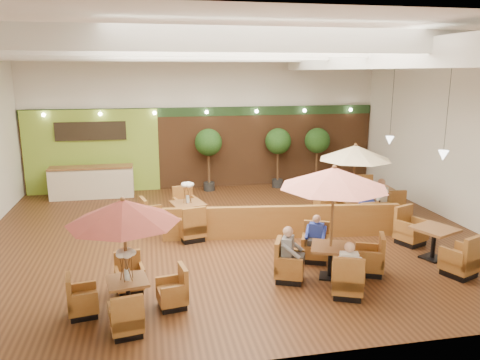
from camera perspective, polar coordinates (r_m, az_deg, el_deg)
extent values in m
plane|color=#381E0F|center=(13.54, -0.84, -6.72)|extent=(14.00, 14.00, 0.00)
cube|color=silver|center=(18.76, -4.19, 7.42)|extent=(14.00, 0.04, 5.50)
cube|color=silver|center=(7.16, 7.75, -1.87)|extent=(14.00, 0.04, 5.50)
cube|color=silver|center=(15.70, 25.25, 5.12)|extent=(0.04, 12.00, 5.50)
cube|color=white|center=(12.77, -0.93, 17.18)|extent=(14.00, 12.00, 0.04)
cube|color=brown|center=(18.85, -4.11, 3.92)|extent=(13.90, 0.10, 3.20)
cube|color=#1E3819|center=(18.67, -4.18, 8.31)|extent=(13.90, 0.12, 0.35)
cube|color=#86AB31|center=(18.78, -17.55, 3.31)|extent=(5.00, 0.08, 3.20)
cube|color=black|center=(18.59, -17.75, 5.70)|extent=(2.60, 0.08, 0.70)
cube|color=white|center=(13.81, 13.99, 14.21)|extent=(0.60, 11.00, 0.60)
cube|color=white|center=(8.85, 3.90, 16.72)|extent=(13.60, 0.12, 0.45)
cube|color=white|center=(11.48, 0.28, 15.90)|extent=(13.60, 0.12, 0.45)
cube|color=white|center=(14.03, -1.90, 15.37)|extent=(13.60, 0.12, 0.45)
cube|color=white|center=(16.70, -3.45, 14.98)|extent=(13.60, 0.12, 0.45)
cylinder|color=black|center=(14.10, 24.12, 9.17)|extent=(0.01, 0.01, 3.20)
cone|color=white|center=(14.26, 23.52, 2.76)|extent=(0.28, 0.28, 0.28)
cylinder|color=black|center=(16.64, 18.15, 10.07)|extent=(0.01, 0.01, 3.20)
cone|color=white|center=(16.78, 17.77, 4.62)|extent=(0.28, 0.28, 0.28)
sphere|color=#FFEAC6|center=(18.68, -22.83, 7.34)|extent=(0.14, 0.14, 0.14)
sphere|color=#FFEAC6|center=(18.38, -16.67, 7.73)|extent=(0.14, 0.14, 0.14)
sphere|color=#FFEAC6|center=(18.30, -10.37, 8.04)|extent=(0.14, 0.14, 0.14)
sphere|color=#FFEAC6|center=(18.44, -4.09, 8.26)|extent=(0.14, 0.14, 0.14)
sphere|color=#FFEAC6|center=(18.79, 2.04, 8.37)|extent=(0.14, 0.14, 0.14)
sphere|color=#FFEAC6|center=(19.35, 7.88, 8.39)|extent=(0.14, 0.14, 0.14)
sphere|color=#FFEAC6|center=(20.08, 13.34, 8.33)|extent=(0.14, 0.14, 0.14)
cube|color=beige|center=(18.22, -17.58, -0.35)|extent=(3.00, 0.70, 1.10)
cube|color=brown|center=(18.09, -17.71, 1.49)|extent=(3.00, 0.75, 0.06)
cube|color=brown|center=(13.25, 5.14, -5.11)|extent=(6.65, 0.99, 0.92)
cube|color=brown|center=(9.48, -13.57, -11.88)|extent=(0.87, 0.87, 0.05)
cylinder|color=black|center=(9.61, -13.47, -13.57)|extent=(0.09, 0.09, 0.59)
cube|color=black|center=(9.75, -13.37, -15.21)|extent=(0.46, 0.46, 0.04)
cube|color=brown|center=(8.89, -13.65, -16.36)|extent=(0.64, 0.64, 0.29)
cube|color=brown|center=(8.57, -14.07, -15.55)|extent=(0.56, 0.18, 0.62)
cube|color=brown|center=(8.79, -15.44, -15.52)|extent=(0.15, 0.50, 0.25)
cube|color=brown|center=(8.83, -11.99, -15.16)|extent=(0.15, 0.50, 0.25)
cube|color=black|center=(8.99, -13.57, -17.50)|extent=(0.57, 0.57, 0.12)
cube|color=brown|center=(10.40, -13.29, -11.81)|extent=(0.64, 0.64, 0.29)
cube|color=brown|center=(10.50, -13.11, -9.96)|extent=(0.56, 0.18, 0.62)
cube|color=brown|center=(10.36, -11.90, -10.76)|extent=(0.15, 0.50, 0.25)
cube|color=brown|center=(10.31, -14.79, -11.05)|extent=(0.15, 0.50, 0.25)
cube|color=black|center=(10.49, -13.23, -12.83)|extent=(0.57, 0.57, 0.12)
cube|color=brown|center=(9.72, -18.60, -14.01)|extent=(0.64, 0.64, 0.29)
cube|color=brown|center=(9.54, -17.35, -12.66)|extent=(0.18, 0.56, 0.62)
cube|color=brown|center=(9.88, -18.74, -12.42)|extent=(0.50, 0.15, 0.25)
cube|color=brown|center=(9.41, -18.60, -13.73)|extent=(0.50, 0.15, 0.25)
cube|color=black|center=(9.81, -18.51, -15.08)|extent=(0.57, 0.57, 0.12)
cube|color=brown|center=(9.63, -8.27, -13.69)|extent=(0.64, 0.64, 0.29)
cube|color=brown|center=(9.54, -9.74, -12.22)|extent=(0.18, 0.56, 0.62)
cube|color=brown|center=(9.33, -7.95, -13.40)|extent=(0.50, 0.15, 0.25)
cube|color=brown|center=(9.78, -8.64, -12.11)|extent=(0.50, 0.15, 0.25)
cube|color=black|center=(9.72, -8.23, -14.77)|extent=(0.57, 0.57, 0.12)
cylinder|color=brown|center=(9.29, -13.73, -9.24)|extent=(0.06, 0.06, 2.23)
cone|color=maroon|center=(8.99, -14.05, -3.71)|extent=(2.14, 2.14, 0.45)
sphere|color=brown|center=(8.92, -14.13, -2.29)|extent=(0.10, 0.10, 0.10)
cylinder|color=silver|center=(9.42, -13.62, -11.13)|extent=(0.10, 0.10, 0.22)
cube|color=brown|center=(10.83, 11.01, -8.05)|extent=(1.12, 1.12, 0.06)
cylinder|color=black|center=(10.96, 10.92, -9.77)|extent=(0.10, 0.10, 0.67)
cube|color=black|center=(11.10, 10.85, -11.46)|extent=(0.59, 0.59, 0.04)
cube|color=brown|center=(10.18, 12.95, -12.14)|extent=(0.82, 0.82, 0.32)
cube|color=brown|center=(9.90, 14.16, -11.04)|extent=(0.62, 0.33, 0.71)
cube|color=brown|center=(10.09, 11.32, -11.03)|extent=(0.29, 0.54, 0.28)
cube|color=brown|center=(10.12, 14.70, -11.16)|extent=(0.29, 0.54, 0.28)
cube|color=black|center=(10.28, 12.89, -13.31)|extent=(0.73, 0.73, 0.14)
cube|color=brown|center=(11.81, 9.17, -8.36)|extent=(0.82, 0.82, 0.32)
cube|color=brown|center=(11.88, 8.35, -6.64)|extent=(0.62, 0.33, 0.71)
cube|color=brown|center=(11.73, 10.64, -7.51)|extent=(0.29, 0.54, 0.28)
cube|color=brown|center=(11.75, 7.77, -7.37)|extent=(0.29, 0.54, 0.28)
cube|color=black|center=(11.89, 9.13, -9.40)|extent=(0.73, 0.73, 0.14)
cube|color=brown|center=(10.68, 6.05, -10.63)|extent=(0.82, 0.82, 0.32)
cube|color=brown|center=(10.72, 7.18, -8.82)|extent=(0.33, 0.62, 0.71)
cube|color=brown|center=(10.87, 6.23, -9.05)|extent=(0.54, 0.29, 0.28)
cube|color=brown|center=(10.33, 5.92, -10.25)|extent=(0.54, 0.29, 0.28)
cube|color=black|center=(10.77, 6.02, -11.76)|extent=(0.73, 0.73, 0.14)
cube|color=brown|center=(11.36, 15.46, -9.56)|extent=(0.82, 0.82, 0.32)
cube|color=brown|center=(11.06, 14.65, -8.45)|extent=(0.33, 0.62, 0.71)
cube|color=brown|center=(11.02, 15.61, -9.17)|extent=(0.54, 0.29, 0.28)
cube|color=brown|center=(11.56, 15.43, -8.09)|extent=(0.54, 0.29, 0.28)
cube|color=black|center=(11.45, 15.38, -10.63)|extent=(0.73, 0.73, 0.14)
cylinder|color=brown|center=(10.65, 11.13, -5.37)|extent=(0.06, 0.06, 2.52)
cone|color=#D17165|center=(10.36, 11.39, 0.31)|extent=(2.42, 2.42, 0.45)
sphere|color=brown|center=(10.32, 11.45, 1.55)|extent=(0.10, 0.10, 0.10)
cube|color=brown|center=(15.08, 13.57, -2.32)|extent=(0.84, 0.84, 0.06)
cylinder|color=black|center=(15.17, 13.50, -3.52)|extent=(0.09, 0.09, 0.62)
cube|color=black|center=(15.27, 13.44, -4.71)|extent=(0.44, 0.44, 0.04)
cube|color=brown|center=(14.42, 14.95, -4.75)|extent=(0.61, 0.61, 0.30)
cube|color=brown|center=(14.12, 15.41, -3.95)|extent=(0.59, 0.12, 0.66)
cube|color=brown|center=(14.24, 14.03, -4.13)|extent=(0.10, 0.52, 0.26)
cube|color=brown|center=(14.50, 15.94, -3.94)|extent=(0.10, 0.52, 0.26)
cube|color=black|center=(14.49, 14.90, -5.56)|extent=(0.54, 0.54, 0.13)
cube|color=brown|center=(15.97, 12.17, -2.86)|extent=(0.61, 0.61, 0.30)
cube|color=brown|center=(16.12, 11.91, -1.67)|extent=(0.59, 0.12, 0.66)
cube|color=brown|center=(16.04, 13.08, -2.14)|extent=(0.10, 0.52, 0.26)
cube|color=brown|center=(15.81, 11.31, -2.28)|extent=(0.10, 0.52, 0.26)
cube|color=black|center=(16.03, 12.13, -3.61)|extent=(0.54, 0.54, 0.13)
cube|color=brown|center=(14.85, 10.34, -4.00)|extent=(0.61, 0.61, 0.30)
cube|color=brown|center=(14.85, 11.28, -2.90)|extent=(0.12, 0.59, 0.66)
cube|color=brown|center=(15.03, 9.95, -3.02)|extent=(0.52, 0.10, 0.26)
cube|color=brown|center=(14.56, 10.81, -3.59)|extent=(0.52, 0.10, 0.26)
cube|color=black|center=(14.91, 10.31, -4.79)|extent=(0.54, 0.54, 0.13)
cube|color=brown|center=(15.58, 16.49, -3.52)|extent=(0.61, 0.61, 0.30)
cube|color=brown|center=(15.40, 15.73, -2.57)|extent=(0.12, 0.59, 0.66)
cube|color=brown|center=(15.30, 17.04, -3.12)|extent=(0.52, 0.10, 0.26)
cube|color=brown|center=(15.75, 16.03, -2.60)|extent=(0.52, 0.10, 0.26)
cube|color=black|center=(15.64, 16.43, -4.28)|extent=(0.54, 0.54, 0.13)
cylinder|color=brown|center=(14.96, 13.67, -0.48)|extent=(0.06, 0.06, 2.35)
cone|color=beige|center=(14.77, 13.87, 3.28)|extent=(2.26, 2.26, 0.45)
sphere|color=brown|center=(14.73, 13.92, 4.16)|extent=(0.10, 0.10, 0.10)
cube|color=brown|center=(13.94, -6.38, -2.90)|extent=(1.09, 1.09, 0.06)
cylinder|color=black|center=(14.05, -6.34, -4.36)|extent=(0.11, 0.11, 0.70)
cube|color=black|center=(14.16, -6.31, -5.81)|extent=(0.58, 0.58, 0.04)
cube|color=brown|center=(13.11, -5.95, -5.98)|extent=(0.80, 0.80, 0.34)
cube|color=brown|center=(12.75, -6.15, -5.02)|extent=(0.67, 0.26, 0.75)
cube|color=brown|center=(12.96, -7.27, -5.26)|extent=(0.22, 0.59, 0.30)
cube|color=brown|center=(13.14, -4.69, -4.93)|extent=(0.22, 0.59, 0.30)
cube|color=black|center=(13.19, -5.92, -6.99)|extent=(0.71, 0.71, 0.15)
cube|color=brown|center=(15.04, -6.67, -3.50)|extent=(0.80, 0.80, 0.34)
cube|color=brown|center=(15.22, -6.55, -2.04)|extent=(0.67, 0.26, 0.75)
cube|color=brown|center=(15.07, -5.57, -2.59)|extent=(0.22, 0.59, 0.30)
cube|color=brown|center=(14.89, -7.83, -2.84)|extent=(0.22, 0.59, 0.30)
cube|color=black|center=(15.11, -6.65, -4.39)|extent=(0.71, 0.71, 0.15)
cube|color=brown|center=(14.03, -10.48, -4.85)|extent=(0.80, 0.80, 0.34)
cube|color=brown|center=(13.88, -9.41, -3.62)|extent=(0.26, 0.67, 0.75)
cube|color=brown|center=(14.26, -10.82, -3.68)|extent=(0.59, 0.22, 0.30)
cube|color=brown|center=(13.68, -10.20, -4.37)|extent=(0.59, 0.22, 0.30)
cube|color=black|center=(14.11, -10.44, -5.80)|extent=(0.71, 0.71, 0.15)
cylinder|color=silver|center=(13.90, -6.40, -2.34)|extent=(0.10, 0.10, 0.22)
cube|color=brown|center=(12.60, 22.67, -5.55)|extent=(1.20, 1.20, 0.07)
cylinder|color=black|center=(12.72, 22.52, -7.17)|extent=(0.11, 0.11, 0.72)
cube|color=black|center=(12.85, 22.37, -8.76)|extent=(0.64, 0.64, 0.04)
cube|color=brown|center=(11.96, 25.21, -9.08)|extent=(0.88, 0.88, 0.35)
cube|color=brown|center=(11.60, 25.69, -8.10)|extent=(0.66, 0.36, 0.76)
cube|color=brown|center=(11.63, 24.49, -8.49)|extent=(0.31, 0.58, 0.30)
cube|color=brown|center=(12.15, 26.09, -7.75)|extent=(0.31, 0.58, 0.30)
cube|color=black|center=(12.06, 25.09, -10.19)|extent=(0.78, 0.78, 0.15)
cube|color=brown|center=(13.56, 20.10, -6.07)|extent=(0.88, 0.88, 0.35)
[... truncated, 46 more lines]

